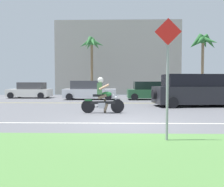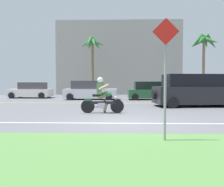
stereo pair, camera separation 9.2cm
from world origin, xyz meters
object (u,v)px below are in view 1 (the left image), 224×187
motorcyclist (102,98)px  suv_nearby (195,91)px  street_sign (168,68)px  parked_car_3 (199,91)px  palm_tree_1 (92,47)px  parked_car_0 (30,91)px  parked_car_1 (89,91)px  palm_tree_0 (203,44)px  parked_car_2 (148,91)px

motorcyclist → suv_nearby: bearing=31.2°
street_sign → parked_car_3: bearing=68.0°
palm_tree_1 → parked_car_0: bearing=-147.2°
parked_car_1 → parked_car_0: bearing=163.0°
parked_car_0 → parked_car_1: parked_car_1 is taller
motorcyclist → palm_tree_0: bearing=54.8°
parked_car_3 → street_sign: street_sign is taller
parked_car_2 → parked_car_3: (4.77, 1.36, -0.02)m
motorcyclist → street_sign: street_sign is taller
parked_car_0 → palm_tree_1: 7.87m
parked_car_0 → palm_tree_0: size_ratio=0.60×
parked_car_1 → parked_car_3: size_ratio=1.16×
suv_nearby → parked_car_1: size_ratio=1.17×
parked_car_3 → palm_tree_0: palm_tree_0 is taller
motorcyclist → street_sign: size_ratio=0.69×
parked_car_0 → street_sign: 18.36m
palm_tree_0 → parked_car_2: bearing=-142.1°
parked_car_1 → palm_tree_1: 6.94m
suv_nearby → motorcyclist: bearing=-148.8°
parked_car_0 → parked_car_3: bearing=-1.6°
parked_car_2 → parked_car_3: 4.96m
suv_nearby → parked_car_2: suv_nearby is taller
palm_tree_1 → motorcyclist: bearing=-81.5°
parked_car_3 → palm_tree_1: (-10.18, 3.90, 4.60)m
suv_nearby → parked_car_3: bearing=68.2°
parked_car_3 → palm_tree_0: (1.51, 3.52, 4.76)m
palm_tree_0 → street_sign: (-7.72, -18.85, -3.69)m
suv_nearby → parked_car_2: bearing=110.6°
street_sign → parked_car_0: bearing=120.6°
parked_car_0 → parked_car_3: parked_car_3 is taller
suv_nearby → parked_car_1: 8.96m
motorcyclist → parked_car_3: motorcyclist is taller
suv_nearby → parked_car_0: size_ratio=1.33×
motorcyclist → palm_tree_0: size_ratio=0.31×
parked_car_3 → palm_tree_1: palm_tree_1 is taller
parked_car_1 → palm_tree_0: palm_tree_0 is taller
street_sign → palm_tree_1: bearing=101.7°
parked_car_3 → parked_car_2: bearing=-164.0°
parked_car_1 → parked_car_3: 9.90m
parked_car_0 → street_sign: street_sign is taller
parked_car_2 → street_sign: size_ratio=1.29×
parked_car_0 → street_sign: size_ratio=1.34×
parked_car_1 → parked_car_3: bearing=7.7°
parked_car_3 → parked_car_0: bearing=178.4°
suv_nearby → parked_car_3: (2.72, 6.80, -0.25)m
motorcyclist → suv_nearby: suv_nearby is taller
parked_car_2 → palm_tree_1: bearing=135.8°
suv_nearby → palm_tree_0: size_ratio=0.79×
suv_nearby → parked_car_1: suv_nearby is taller
palm_tree_1 → palm_tree_0: bearing=-1.9°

